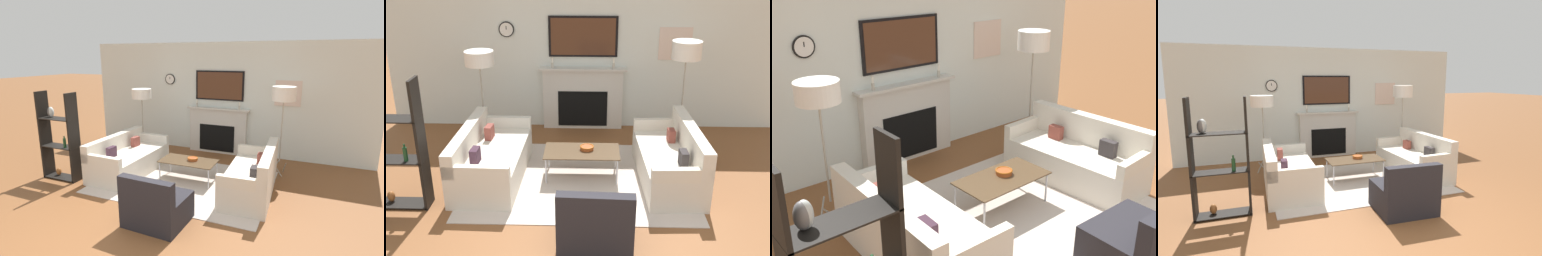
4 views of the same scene
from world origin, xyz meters
TOP-DOWN VIEW (x-y plane):
  - ground_plane at (0.00, 0.00)m, footprint 60.00×60.00m
  - fireplace_wall at (0.00, 4.40)m, footprint 7.07×0.28m
  - area_rug at (0.00, 2.30)m, footprint 3.20×2.37m
  - couch_left at (-1.29, 2.30)m, footprint 0.89×1.84m
  - couch_right at (1.30, 2.30)m, footprint 0.85×1.81m
  - armchair at (0.22, 0.79)m, footprint 0.86×0.77m
  - coffee_table at (0.03, 2.40)m, footprint 1.08×0.57m
  - decorative_bowl at (0.10, 2.44)m, footprint 0.20×0.20m
  - floor_lamp_left at (-1.62, 3.42)m, footprint 0.46×0.46m
  - floor_lamp_right at (1.62, 3.42)m, footprint 0.46×0.46m
  - shelf_unit at (-2.33, 1.53)m, footprint 0.77×0.28m

SIDE VIEW (x-z plane):
  - ground_plane at x=0.00m, z-range 0.00..0.00m
  - area_rug at x=0.00m, z-range 0.00..0.01m
  - armchair at x=0.22m, z-range -0.12..0.66m
  - couch_left at x=-1.29m, z-range -0.10..0.67m
  - couch_right at x=1.30m, z-range -0.12..0.71m
  - coffee_table at x=0.03m, z-range 0.18..0.58m
  - decorative_bowl at x=0.10m, z-range 0.41..0.47m
  - shelf_unit at x=-2.33m, z-range -0.02..1.70m
  - fireplace_wall at x=0.00m, z-range -0.12..2.58m
  - floor_lamp_left at x=-1.62m, z-range 0.67..2.30m
  - floor_lamp_right at x=1.62m, z-range 0.74..2.54m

